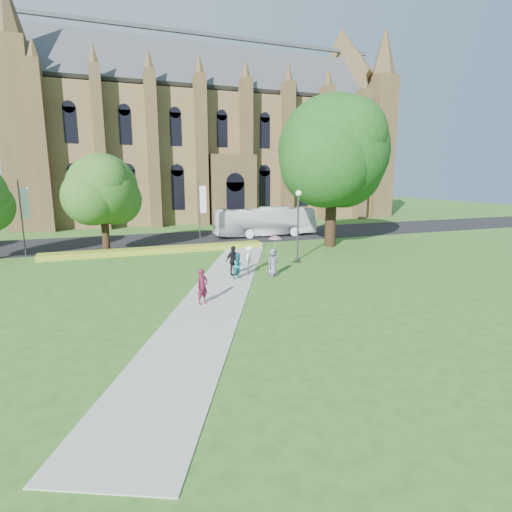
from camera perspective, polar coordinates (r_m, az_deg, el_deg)
name	(u,v)px	position (r m, az deg, el deg)	size (l,w,h in m)	color
ground	(226,293)	(21.84, -4.24, -5.29)	(160.00, 160.00, 0.00)	#2B5B1B
road	(170,239)	(41.00, -12.17, 2.32)	(160.00, 10.00, 0.02)	black
footpath	(221,288)	(22.76, -4.96, -4.56)	(3.20, 30.00, 0.04)	#B2B2A8
flower_hedge	(158,250)	(34.06, -13.79, 0.82)	(18.00, 1.40, 0.45)	gold
cathedral	(214,130)	(62.26, -5.99, 17.47)	(52.60, 18.25, 28.00)	olive
streetlamp	(298,217)	(29.90, 6.04, 5.62)	(0.44, 0.44, 5.24)	#38383D
large_tree	(333,151)	(36.42, 10.95, 14.47)	(9.60, 9.60, 13.20)	#332114
street_tree_1	(102,189)	(34.62, -21.11, 8.90)	(5.60, 5.60, 8.05)	#332114
banner_pole_0	(201,209)	(36.30, -7.92, 6.71)	(0.70, 0.10, 6.00)	#38383D
banner_pole_1	(23,214)	(35.94, -30.34, 5.24)	(0.70, 0.10, 6.00)	#38383D
tour_coach	(265,222)	(42.27, 1.32, 4.93)	(2.56, 10.92, 3.04)	white
pedestrian_0	(202,287)	(19.77, -7.67, -4.36)	(0.64, 0.42, 1.76)	#551329
pedestrian_1	(239,266)	(24.43, -2.50, -1.43)	(0.78, 0.61, 1.61)	#186B79
pedestrian_2	(249,259)	(26.06, -0.94, -0.46)	(1.13, 0.65, 1.75)	silver
pedestrian_3	(233,261)	(25.29, -3.32, -0.66)	(1.11, 0.46, 1.90)	black
pedestrian_4	(273,262)	(25.28, 2.43, -0.88)	(0.84, 0.55, 1.72)	slate
parasol	(275,243)	(25.21, 2.74, 1.90)	(0.81, 0.81, 0.71)	#DE9DBD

